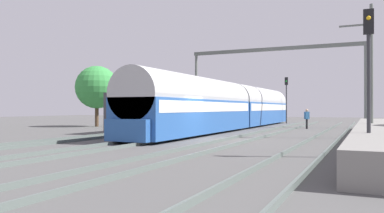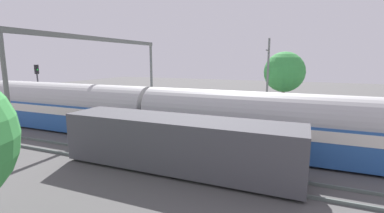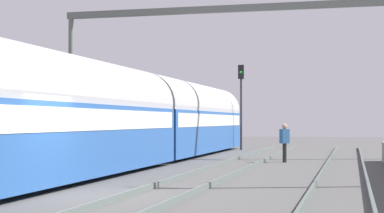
{
  "view_description": "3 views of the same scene",
  "coord_description": "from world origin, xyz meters",
  "px_view_note": "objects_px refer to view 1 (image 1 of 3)",
  "views": [
    {
      "loc": [
        8.64,
        -20.94,
        1.8
      ],
      "look_at": [
        -2.13,
        2.76,
        1.91
      ],
      "focal_mm": 36.48,
      "sensor_mm": 36.0,
      "label": 1
    },
    {
      "loc": [
        -19.14,
        1.03,
        5.95
      ],
      "look_at": [
        1.99,
        9.85,
        1.98
      ],
      "focal_mm": 25.45,
      "sensor_mm": 36.0,
      "label": 2
    },
    {
      "loc": [
        6.7,
        -14.62,
        1.85
      ],
      "look_at": [
        -1.06,
        16.03,
        2.57
      ],
      "focal_mm": 59.41,
      "sensor_mm": 36.0,
      "label": 3
    }
  ],
  "objects_px": {
    "person_crossing": "(307,117)",
    "catenary_gantry": "(273,67)",
    "railway_signal_far": "(286,94)",
    "freight_car": "(167,112)",
    "passenger_train": "(233,106)",
    "railway_signal_near": "(369,63)"
  },
  "relations": [
    {
      "from": "passenger_train",
      "to": "railway_signal_far",
      "type": "distance_m",
      "value": 14.19
    },
    {
      "from": "freight_car",
      "to": "person_crossing",
      "type": "height_order",
      "value": "freight_car"
    },
    {
      "from": "railway_signal_near",
      "to": "freight_car",
      "type": "bearing_deg",
      "value": 140.09
    },
    {
      "from": "railway_signal_far",
      "to": "catenary_gantry",
      "type": "relative_size",
      "value": 0.32
    },
    {
      "from": "freight_car",
      "to": "railway_signal_far",
      "type": "height_order",
      "value": "railway_signal_far"
    },
    {
      "from": "person_crossing",
      "to": "railway_signal_far",
      "type": "height_order",
      "value": "railway_signal_far"
    },
    {
      "from": "railway_signal_far",
      "to": "freight_car",
      "type": "bearing_deg",
      "value": -108.64
    },
    {
      "from": "catenary_gantry",
      "to": "passenger_train",
      "type": "bearing_deg",
      "value": -109.02
    },
    {
      "from": "passenger_train",
      "to": "person_crossing",
      "type": "relative_size",
      "value": 18.99
    },
    {
      "from": "passenger_train",
      "to": "person_crossing",
      "type": "height_order",
      "value": "passenger_train"
    },
    {
      "from": "person_crossing",
      "to": "catenary_gantry",
      "type": "bearing_deg",
      "value": 88.87
    },
    {
      "from": "freight_car",
      "to": "person_crossing",
      "type": "relative_size",
      "value": 7.51
    },
    {
      "from": "catenary_gantry",
      "to": "railway_signal_near",
      "type": "bearing_deg",
      "value": -69.47
    },
    {
      "from": "freight_car",
      "to": "railway_signal_far",
      "type": "xyz_separation_m",
      "value": [
        6.18,
        18.31,
        1.99
      ]
    },
    {
      "from": "railway_signal_far",
      "to": "catenary_gantry",
      "type": "xyz_separation_m",
      "value": [
        0.21,
        -7.81,
        2.49
      ]
    },
    {
      "from": "person_crossing",
      "to": "catenary_gantry",
      "type": "xyz_separation_m",
      "value": [
        -3.74,
        3.75,
        4.91
      ]
    },
    {
      "from": "freight_car",
      "to": "catenary_gantry",
      "type": "xyz_separation_m",
      "value": [
        6.39,
        10.5,
        4.47
      ]
    },
    {
      "from": "person_crossing",
      "to": "railway_signal_far",
      "type": "relative_size",
      "value": 0.32
    },
    {
      "from": "railway_signal_far",
      "to": "catenary_gantry",
      "type": "bearing_deg",
      "value": -88.45
    },
    {
      "from": "person_crossing",
      "to": "railway_signal_near",
      "type": "bearing_deg",
      "value": -121.87
    },
    {
      "from": "freight_car",
      "to": "person_crossing",
      "type": "xyz_separation_m",
      "value": [
        10.13,
        6.75,
        -0.44
      ]
    },
    {
      "from": "passenger_train",
      "to": "railway_signal_near",
      "type": "bearing_deg",
      "value": -57.48
    }
  ]
}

